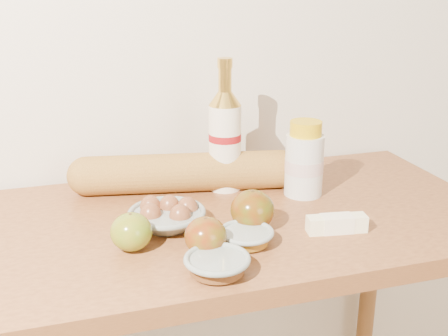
{
  "coord_description": "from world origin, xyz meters",
  "views": [
    {
      "loc": [
        -0.31,
        0.13,
        1.4
      ],
      "look_at": [
        0.0,
        1.15,
        1.02
      ],
      "focal_mm": 45.0,
      "sensor_mm": 36.0,
      "label": 1
    }
  ],
  "objects": [
    {
      "name": "back_wall",
      "position": [
        0.0,
        1.51,
        1.3
      ],
      "size": [
        3.5,
        0.02,
        2.6
      ],
      "primitive_type": "cube",
      "color": "beige",
      "rests_on": "ground"
    },
    {
      "name": "table",
      "position": [
        0.0,
        1.18,
        0.78
      ],
      "size": [
        1.2,
        0.6,
        0.9
      ],
      "color": "#9D5F32",
      "rests_on": "ground"
    },
    {
      "name": "bourbon_bottle",
      "position": [
        0.06,
        1.33,
        1.03
      ],
      "size": [
        0.08,
        0.08,
        0.31
      ],
      "rotation": [
        0.0,
        0.0,
        0.11
      ],
      "color": "#F1E6CC",
      "rests_on": "table"
    },
    {
      "name": "cream_bottle",
      "position": [
        0.22,
        1.24,
        0.98
      ],
      "size": [
        0.11,
        0.11,
        0.18
      ],
      "rotation": [
        0.0,
        0.0,
        -0.24
      ],
      "color": "silver",
      "rests_on": "table"
    },
    {
      "name": "egg_bowl",
      "position": [
        -0.12,
        1.17,
        0.92
      ],
      "size": [
        0.21,
        0.21,
        0.06
      ],
      "rotation": [
        0.0,
        0.0,
        -0.39
      ],
      "color": "gray",
      "rests_on": "table"
    },
    {
      "name": "baguette",
      "position": [
        -0.04,
        1.35,
        0.95
      ],
      "size": [
        0.56,
        0.19,
        0.09
      ],
      "rotation": [
        0.0,
        0.0,
        -0.18
      ],
      "color": "#B58337",
      "rests_on": "table"
    },
    {
      "name": "apple_yellowgreen",
      "position": [
        -0.2,
        1.09,
        0.94
      ],
      "size": [
        0.09,
        0.09,
        0.07
      ],
      "rotation": [
        0.0,
        0.0,
        0.21
      ],
      "color": "olive",
      "rests_on": "table"
    },
    {
      "name": "apple_redgreen_front",
      "position": [
        -0.07,
        1.03,
        0.94
      ],
      "size": [
        0.08,
        0.08,
        0.07
      ],
      "rotation": [
        0.0,
        0.0,
        -0.04
      ],
      "color": "maroon",
      "rests_on": "table"
    },
    {
      "name": "apple_redgreen_right",
      "position": [
        0.05,
        1.1,
        0.94
      ],
      "size": [
        0.11,
        0.11,
        0.08
      ],
      "rotation": [
        0.0,
        0.0,
        -0.28
      ],
      "color": "maroon",
      "rests_on": "table"
    },
    {
      "name": "sugar_bowl",
      "position": [
        -0.07,
        0.95,
        0.92
      ],
      "size": [
        0.12,
        0.12,
        0.03
      ],
      "rotation": [
        0.0,
        0.0,
        0.01
      ],
      "color": "gray",
      "rests_on": "table"
    },
    {
      "name": "syrup_bowl",
      "position": [
        0.01,
        1.04,
        0.92
      ],
      "size": [
        0.13,
        0.13,
        0.03
      ],
      "rotation": [
        0.0,
        0.0,
        -0.19
      ],
      "color": "#909D99",
      "rests_on": "table"
    },
    {
      "name": "butter_stick",
      "position": [
        0.2,
        1.04,
        0.92
      ],
      "size": [
        0.12,
        0.05,
        0.04
      ],
      "rotation": [
        0.0,
        0.0,
        -0.15
      ],
      "color": "#FFFAC5",
      "rests_on": "table"
    }
  ]
}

